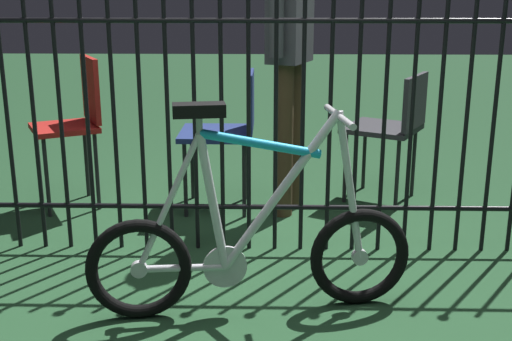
{
  "coord_description": "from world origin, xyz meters",
  "views": [
    {
      "loc": [
        0.05,
        -2.48,
        1.32
      ],
      "look_at": [
        -0.01,
        0.2,
        0.55
      ],
      "focal_mm": 46.36,
      "sensor_mm": 36.0,
      "label": 1
    }
  ],
  "objects": [
    {
      "name": "ground_plane",
      "position": [
        0.0,
        0.0,
        0.0
      ],
      "size": [
        20.0,
        20.0,
        0.0
      ],
      "primitive_type": "plane",
      "color": "#204628"
    },
    {
      "name": "chair_red",
      "position": [
        -1.11,
        1.35,
        0.55
      ],
      "size": [
        0.49,
        0.49,
        0.89
      ],
      "color": "black",
      "rests_on": "ground"
    },
    {
      "name": "person_visitor",
      "position": [
        0.15,
        1.25,
        1.06
      ],
      "size": [
        0.28,
        0.45,
        1.76
      ],
      "color": "#4C3823",
      "rests_on": "ground"
    },
    {
      "name": "iron_fence",
      "position": [
        -0.06,
        0.67,
        0.68
      ],
      "size": [
        3.35,
        0.07,
        1.37
      ],
      "color": "black",
      "rests_on": "ground"
    },
    {
      "name": "bicycle",
      "position": [
        -0.03,
        0.01,
        0.29
      ],
      "size": [
        1.33,
        0.4,
        0.88
      ],
      "color": "black",
      "rests_on": "ground"
    },
    {
      "name": "chair_navy",
      "position": [
        -0.19,
        1.3,
        0.51
      ],
      "size": [
        0.43,
        0.42,
        0.82
      ],
      "color": "black",
      "rests_on": "ground"
    },
    {
      "name": "chair_charcoal",
      "position": [
        0.79,
        1.45,
        0.5
      ],
      "size": [
        0.56,
        0.56,
        0.79
      ],
      "color": "black",
      "rests_on": "ground"
    }
  ]
}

